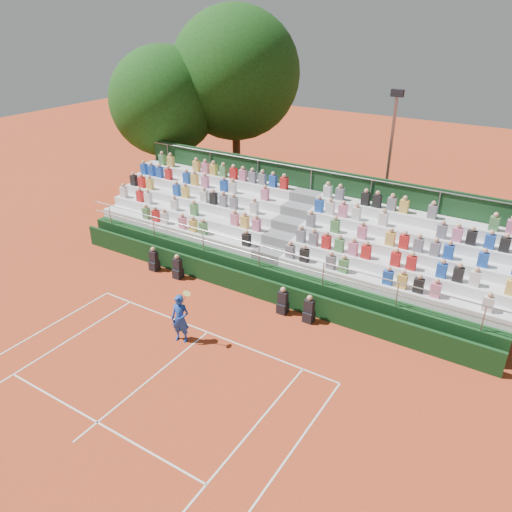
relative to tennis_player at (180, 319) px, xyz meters
The scene contains 8 objects.
ground 1.42m from the tennis_player, 60.51° to the left, with size 90.00×90.00×0.00m, color #B9411E.
courtside_wall 4.16m from the tennis_player, 82.88° to the left, with size 20.00×0.15×1.00m, color black.
line_officials 3.73m from the tennis_player, 98.69° to the left, with size 8.56×0.40×1.19m.
grandstand 7.37m from the tennis_player, 85.96° to the left, with size 20.00×5.20×4.40m.
tennis_player is the anchor object (origin of this frame).
tree_west 16.61m from the tennis_player, 132.20° to the left, with size 6.47×6.47×9.36m.
tree_east 18.04m from the tennis_player, 117.00° to the left, with size 7.90×7.90×11.50m.
floodlight_mast 13.77m from the tennis_player, 76.53° to the left, with size 0.60×0.25×7.72m.
Camera 1 is at (9.99, -12.40, 11.20)m, focal length 35.00 mm.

